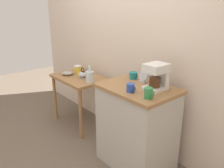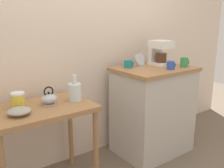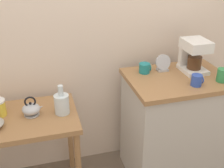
% 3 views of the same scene
% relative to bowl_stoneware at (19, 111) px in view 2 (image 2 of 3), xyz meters
% --- Properties ---
extents(ground_plane, '(8.00, 8.00, 0.00)m').
position_rel_bowl_stoneware_xyz_m(ground_plane, '(0.78, 0.05, -0.77)').
color(ground_plane, '#6B5B4C').
extents(back_wall, '(4.40, 0.10, 2.80)m').
position_rel_bowl_stoneware_xyz_m(back_wall, '(0.88, 0.46, 0.63)').
color(back_wall, beige).
rests_on(back_wall, ground_plane).
extents(wooden_table, '(0.80, 0.54, 0.74)m').
position_rel_bowl_stoneware_xyz_m(wooden_table, '(0.18, 0.08, -0.14)').
color(wooden_table, '#9E7044').
rests_on(wooden_table, ground_plane).
extents(kitchen_counter, '(0.78, 0.58, 0.92)m').
position_rel_bowl_stoneware_xyz_m(kitchen_counter, '(1.37, 0.04, -0.30)').
color(kitchen_counter, '#BCB7AD').
rests_on(kitchen_counter, ground_plane).
extents(bowl_stoneware, '(0.16, 0.16, 0.05)m').
position_rel_bowl_stoneware_xyz_m(bowl_stoneware, '(0.00, 0.00, 0.00)').
color(bowl_stoneware, '#9E998C').
rests_on(bowl_stoneware, wooden_table).
extents(teakettle, '(0.16, 0.13, 0.15)m').
position_rel_bowl_stoneware_xyz_m(teakettle, '(0.26, 0.09, 0.02)').
color(teakettle, '#B2B5BA').
rests_on(teakettle, wooden_table).
extents(glass_carafe_vase, '(0.11, 0.11, 0.22)m').
position_rel_bowl_stoneware_xyz_m(glass_carafe_vase, '(0.48, 0.06, 0.05)').
color(glass_carafe_vase, silver).
rests_on(glass_carafe_vase, wooden_table).
extents(canister_enamel, '(0.10, 0.10, 0.12)m').
position_rel_bowl_stoneware_xyz_m(canister_enamel, '(0.04, 0.15, 0.03)').
color(canister_enamel, gold).
rests_on(canister_enamel, wooden_table).
extents(coffee_maker, '(0.18, 0.22, 0.26)m').
position_rel_bowl_stoneware_xyz_m(coffee_maker, '(1.53, 0.13, 0.30)').
color(coffee_maker, white).
rests_on(coffee_maker, kitchen_counter).
extents(mug_dark_teal, '(0.09, 0.09, 0.08)m').
position_rel_bowl_stoneware_xyz_m(mug_dark_teal, '(1.15, 0.19, 0.19)').
color(mug_dark_teal, teal).
rests_on(mug_dark_teal, kitchen_counter).
extents(mug_blue, '(0.08, 0.08, 0.08)m').
position_rel_bowl_stoneware_xyz_m(mug_blue, '(1.43, -0.12, 0.20)').
color(mug_blue, '#2D4CAD').
rests_on(mug_blue, kitchen_counter).
extents(mug_tall_green, '(0.08, 0.08, 0.10)m').
position_rel_bowl_stoneware_xyz_m(mug_tall_green, '(1.65, -0.11, 0.20)').
color(mug_tall_green, '#338C4C').
rests_on(mug_tall_green, kitchen_counter).
extents(table_clock, '(0.12, 0.06, 0.13)m').
position_rel_bowl_stoneware_xyz_m(table_clock, '(1.30, 0.19, 0.21)').
color(table_clock, '#B2B5BA').
rests_on(table_clock, kitchen_counter).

